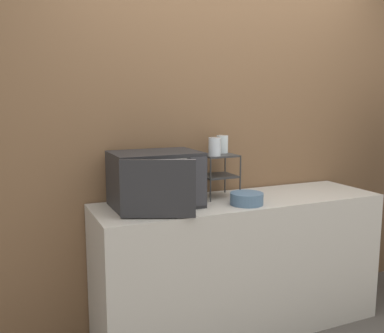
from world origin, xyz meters
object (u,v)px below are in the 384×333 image
at_px(microwave, 156,180).
at_px(glass_front_left, 215,147).
at_px(glass_back_right, 222,144).
at_px(bowl, 247,199).
at_px(dish_rack, 218,167).

bearing_deg(microwave, glass_front_left, 2.99).
xyz_separation_m(glass_back_right, bowl, (0.01, -0.31, -0.31)).
bearing_deg(bowl, microwave, 161.58).
bearing_deg(glass_back_right, dish_rack, -135.39).
height_order(dish_rack, glass_front_left, glass_front_left).
xyz_separation_m(dish_rack, glass_back_right, (0.06, 0.06, 0.14)).
height_order(glass_back_right, bowl, glass_back_right).
height_order(microwave, glass_back_right, glass_back_right).
relative_size(dish_rack, bowl, 1.39).
xyz_separation_m(microwave, bowl, (0.53, -0.18, -0.13)).
distance_m(dish_rack, glass_back_right, 0.16).
bearing_deg(glass_back_right, bowl, -88.60).
height_order(glass_front_left, bowl, glass_front_left).
bearing_deg(dish_rack, bowl, -75.20).
relative_size(dish_rack, glass_front_left, 2.41).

